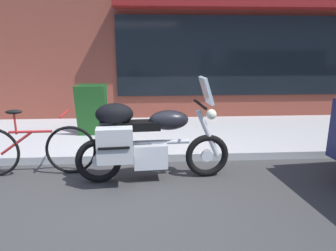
# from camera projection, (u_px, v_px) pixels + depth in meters

# --- Properties ---
(ground_plane) EXTENTS (80.00, 80.00, 0.00)m
(ground_plane) POSITION_uv_depth(u_px,v_px,m) (127.00, 193.00, 3.76)
(ground_plane) COLOR #383838
(touring_motorcycle) EXTENTS (2.07, 0.76, 1.38)m
(touring_motorcycle) POSITION_uv_depth(u_px,v_px,m) (144.00, 138.00, 3.96)
(touring_motorcycle) COLOR black
(touring_motorcycle) RESTS_ON ground_plane
(parked_bicycle) EXTENTS (1.73, 0.48, 0.94)m
(parked_bicycle) POSITION_uv_depth(u_px,v_px,m) (32.00, 149.00, 4.21)
(parked_bicycle) COLOR black
(parked_bicycle) RESTS_ON ground_plane
(sandwich_board_sign) EXTENTS (0.55, 0.42, 0.96)m
(sandwich_board_sign) POSITION_uv_depth(u_px,v_px,m) (92.00, 110.00, 5.72)
(sandwich_board_sign) COLOR #1E511E
(sandwich_board_sign) RESTS_ON sidewalk_curb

